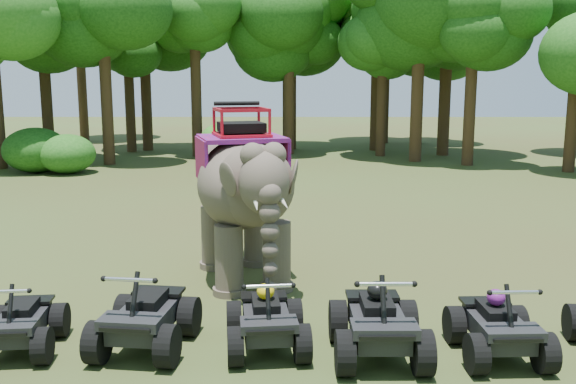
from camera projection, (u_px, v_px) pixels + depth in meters
The scene contains 24 objects.
ground at pixel (288, 304), 11.86m from camera, with size 110.00×110.00×0.00m, color #47381E.
elephant at pixel (243, 193), 13.09m from camera, with size 1.90×4.32×3.62m, color brown, non-canonical shape.
atv_0 at pixel (19, 314), 9.78m from camera, with size 1.14×1.57×1.16m, color black, non-canonical shape.
atv_1 at pixel (145, 307), 9.84m from camera, with size 1.32×1.81×1.34m, color black, non-canonical shape.
atv_2 at pixel (266, 311), 9.83m from camera, with size 1.21×1.67×1.23m, color black, non-canonical shape.
atv_3 at pixel (378, 313), 9.55m from camera, with size 1.36×1.86×1.38m, color black, non-canonical shape.
atv_4 at pixel (498, 317), 9.55m from camera, with size 1.22×1.67×1.24m, color black, non-canonical shape.
tree_0 at pixel (289, 80), 34.16m from camera, with size 5.55×5.55×7.93m, color #195114, non-canonical shape.
tree_1 at pixel (382, 90), 33.26m from camera, with size 4.84×4.84×6.92m, color #195114, non-canonical shape.
tree_2 at pixel (471, 81), 29.68m from camera, with size 5.48×5.48×7.83m, color #195114, non-canonical shape.
tree_3 at pixel (574, 92), 27.64m from camera, with size 4.87×4.87×6.95m, color #195114, non-canonical shape.
tree_25 at pixel (106, 80), 29.92m from camera, with size 5.58×5.58×7.98m, color #195114, non-canonical shape.
tree_26 at pixel (196, 79), 33.12m from camera, with size 5.63×5.63×8.04m, color #195114, non-canonical shape.
tree_27 at pixel (291, 77), 36.39m from camera, with size 5.72×5.72×8.17m, color #195114, non-canonical shape.
tree_28 at pixel (129, 83), 35.00m from camera, with size 5.30×5.30×7.57m, color #195114, non-canonical shape.
tree_29 at pixel (385, 64), 39.57m from camera, with size 6.86×6.86×9.80m, color #195114, non-canonical shape.
tree_30 at pixel (81, 70), 40.53m from camera, with size 6.38×6.38×9.11m, color #195114, non-canonical shape.
tree_31 at pixel (418, 59), 30.84m from camera, with size 6.94×6.94×9.92m, color #195114, non-canonical shape.
tree_32 at pixel (419, 70), 39.67m from camera, with size 6.37×6.37×9.10m, color #195114, non-canonical shape.
tree_35 at pixel (45, 77), 31.74m from camera, with size 5.77×5.77×8.24m, color #195114, non-canonical shape.
tree_36 at pixel (447, 55), 33.29m from camera, with size 7.30×7.30×10.42m, color #195114, non-canonical shape.
tree_37 at pixel (376, 68), 35.64m from camera, with size 6.41×6.41×9.16m, color #195114, non-canonical shape.
tree_38 at pixel (145, 67), 35.63m from camera, with size 6.47×6.47×9.25m, color #195114, non-canonical shape.
tree_40 at pixel (288, 63), 35.77m from camera, with size 6.82×6.82×9.74m, color #195114, non-canonical shape.
Camera 1 is at (0.03, -11.30, 4.17)m, focal length 40.00 mm.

